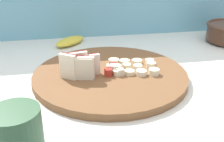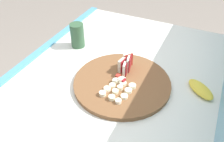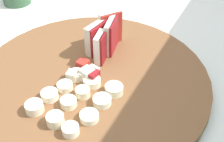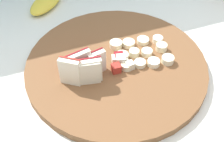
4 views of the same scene
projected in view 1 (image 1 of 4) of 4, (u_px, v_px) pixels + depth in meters
tile_backsplash at (127, 92)px, 1.16m from camera, size 2.40×0.04×1.31m
cutting_board at (110, 75)px, 0.68m from camera, size 0.39×0.39×0.02m
apple_wedge_fan at (81, 66)px, 0.64m from camera, size 0.10×0.05×0.06m
apple_dice_pile at (113, 69)px, 0.67m from camera, size 0.05×0.05×0.02m
banana_slice_rows at (133, 67)px, 0.69m from camera, size 0.12×0.11×0.02m
banana_peel at (70, 41)px, 0.93m from camera, size 0.13×0.13×0.02m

